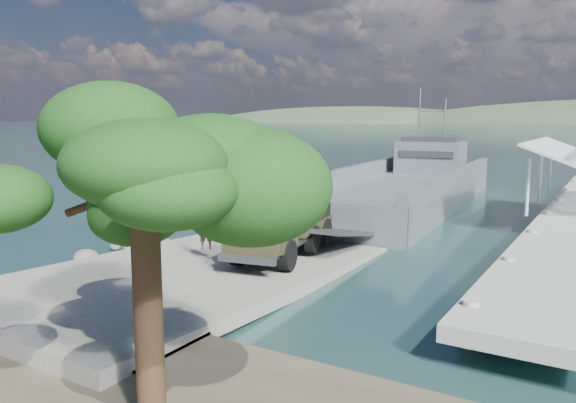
# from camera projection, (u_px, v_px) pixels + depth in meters

# --- Properties ---
(ground) EXTENTS (1400.00, 1400.00, 0.00)m
(ground) POSITION_uv_depth(u_px,v_px,m) (208.00, 274.00, 23.93)
(ground) COLOR #193B3D
(ground) RESTS_ON ground
(boat_ramp) EXTENTS (10.00, 18.00, 0.50)m
(boat_ramp) POSITION_uv_depth(u_px,v_px,m) (192.00, 274.00, 23.05)
(boat_ramp) COLOR slate
(boat_ramp) RESTS_ON ground
(shoreline_rocks) EXTENTS (3.20, 5.60, 0.90)m
(shoreline_rocks) POSITION_uv_depth(u_px,v_px,m) (116.00, 254.00, 27.53)
(shoreline_rocks) COLOR #595957
(shoreline_rocks) RESTS_ON ground
(landing_craft) EXTENTS (10.64, 33.98, 9.95)m
(landing_craft) POSITION_uv_depth(u_px,v_px,m) (400.00, 195.00, 42.24)
(landing_craft) COLOR #4D585B
(landing_craft) RESTS_ON ground
(military_truck) EXTENTS (3.85, 8.24, 3.68)m
(military_truck) POSITION_uv_depth(u_px,v_px,m) (286.00, 213.00, 25.40)
(military_truck) COLOR black
(military_truck) RESTS_ON boat_ramp
(soldier) EXTENTS (0.83, 0.78, 1.90)m
(soldier) POSITION_uv_depth(u_px,v_px,m) (206.00, 237.00, 24.54)
(soldier) COLOR black
(soldier) RESTS_ON boat_ramp
(overhang_tree) EXTENTS (7.44, 6.85, 6.75)m
(overhang_tree) POSITION_uv_depth(u_px,v_px,m) (141.00, 178.00, 11.49)
(overhang_tree) COLOR #382316
(overhang_tree) RESTS_ON ground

